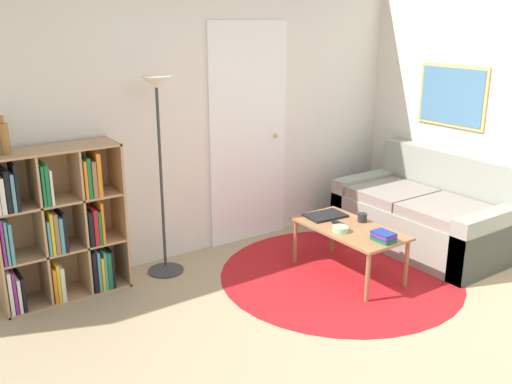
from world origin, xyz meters
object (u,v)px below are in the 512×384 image
Objects in this scene: bookshelf at (57,226)px; coffee_table at (349,232)px; floor_lamp at (158,128)px; cup at (362,218)px; bottle_middle at (4,138)px; bowl at (341,229)px; couch at (427,216)px; laptop at (325,216)px.

bookshelf reaches higher than coffee_table.
floor_lamp is at bearing 143.12° from coffee_table.
floor_lamp is (0.86, -0.07, 0.68)m from bookshelf.
bottle_middle is at bearing 159.90° from cup.
coffee_table is at bearing 14.34° from bowl.
bookshelf is 0.75× the size of couch.
cup is 2.88m from bottle_middle.
floor_lamp reaches higher than coffee_table.
coffee_table is at bearing -170.11° from cup.
bookshelf is at bearing 5.75° from bottle_middle.
couch is at bearing -16.47° from bookshelf.
bookshelf is 8.81× the size of bowl.
floor_lamp is at bearing -1.77° from bottle_middle.
laptop is at bearing -18.28° from bookshelf.
laptop is at bearing 89.05° from coffee_table.
bottle_middle reaches higher than couch.
couch reaches higher than bowl.
bookshelf is 1.10m from floor_lamp.
bowl is at bearing -27.76° from bookshelf.
bottle_middle reaches higher than laptop.
bowl reaches higher than laptop.
bowl is (-0.14, -0.34, 0.01)m from laptop.
couch is 4.39× the size of laptop.
couch is 0.92m from cup.
couch is at bearing -20.60° from floor_lamp.
couch is 3.75m from bottle_middle.
coffee_table is (-1.08, -0.06, 0.10)m from couch.
bookshelf is 3.29× the size of laptop.
laptop is at bearing -15.48° from bottle_middle.
bottle_middle is at bearing 178.23° from floor_lamp.
laptop is 2.65m from bottle_middle.
bottle_middle reaches higher than cup.
bookshelf is 3.34m from couch.
bookshelf is at bearing 152.24° from bowl.
coffee_table is (1.26, -0.94, -0.88)m from floor_lamp.
bowl is at bearing -165.66° from coffee_table.
couch is 1.64× the size of coffee_table.
bowl is at bearing -175.43° from couch.
cup is at bearing -177.97° from couch.
floor_lamp is 21.04× the size of cup.
cup is (0.31, 0.06, 0.02)m from bowl.
bookshelf is 2.24m from bowl.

